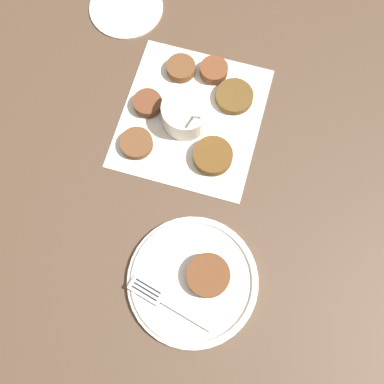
{
  "coord_description": "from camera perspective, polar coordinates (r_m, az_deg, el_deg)",
  "views": [
    {
      "loc": [
        -0.4,
        -0.16,
        0.84
      ],
      "look_at": [
        -0.16,
        -0.08,
        0.02
      ],
      "focal_mm": 42.0,
      "sensor_mm": 36.0,
      "label": 1
    }
  ],
  "objects": [
    {
      "name": "fritter_2",
      "position": [
        0.89,
        2.65,
        4.59
      ],
      "size": [
        0.08,
        0.08,
        0.02
      ],
      "color": "brown",
      "rests_on": "napkin"
    },
    {
      "name": "fritter_5",
      "position": [
        0.95,
        5.39,
        11.98
      ],
      "size": [
        0.08,
        0.08,
        0.02
      ],
      "color": "brown",
      "rests_on": "napkin"
    },
    {
      "name": "fork",
      "position": [
        0.82,
        -3.78,
        -13.45
      ],
      "size": [
        0.05,
        0.17,
        0.0
      ],
      "color": "silver",
      "rests_on": "serving_plate"
    },
    {
      "name": "serving_plate",
      "position": [
        0.83,
        0.09,
        -11.21
      ],
      "size": [
        0.24,
        0.24,
        0.02
      ],
      "color": "silver",
      "rests_on": "ground_plane"
    },
    {
      "name": "ground_plane",
      "position": [
        0.94,
        -1.4,
        10.18
      ],
      "size": [
        4.0,
        4.0,
        0.0
      ],
      "primitive_type": "plane",
      "color": "#4C3828"
    },
    {
      "name": "fritter_0",
      "position": [
        0.97,
        2.79,
        15.19
      ],
      "size": [
        0.06,
        0.06,
        0.02
      ],
      "color": "brown",
      "rests_on": "napkin"
    },
    {
      "name": "fritter_on_plate",
      "position": [
        0.82,
        2.05,
        -10.53
      ],
      "size": [
        0.08,
        0.08,
        0.02
      ],
      "color": "brown",
      "rests_on": "serving_plate"
    },
    {
      "name": "napkin",
      "position": [
        0.93,
        -0.08,
        9.47
      ],
      "size": [
        0.32,
        0.3,
        0.0
      ],
      "color": "silver",
      "rests_on": "ground_plane"
    },
    {
      "name": "extra_saucer",
      "position": [
        1.09,
        -8.37,
        22.22
      ],
      "size": [
        0.16,
        0.16,
        0.01
      ],
      "color": "silver",
      "rests_on": "ground_plane"
    },
    {
      "name": "fritter_4",
      "position": [
        0.94,
        -5.66,
        11.15
      ],
      "size": [
        0.06,
        0.06,
        0.02
      ],
      "color": "brown",
      "rests_on": "napkin"
    },
    {
      "name": "sauce_bowl",
      "position": [
        0.91,
        -0.8,
        9.88
      ],
      "size": [
        0.1,
        0.1,
        0.1
      ],
      "color": "silver",
      "rests_on": "napkin"
    },
    {
      "name": "fritter_3",
      "position": [
        0.91,
        -7.07,
        6.16
      ],
      "size": [
        0.07,
        0.07,
        0.02
      ],
      "color": "brown",
      "rests_on": "napkin"
    },
    {
      "name": "fritter_1",
      "position": [
        0.98,
        -1.41,
        15.45
      ],
      "size": [
        0.06,
        0.06,
        0.02
      ],
      "color": "brown",
      "rests_on": "napkin"
    }
  ]
}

